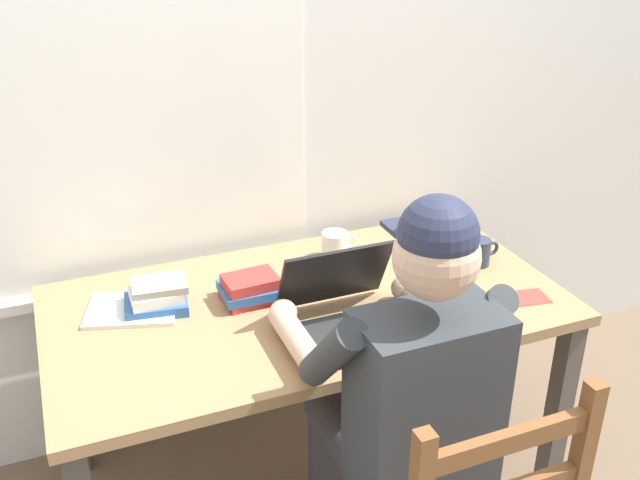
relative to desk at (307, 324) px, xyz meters
name	(u,v)px	position (x,y,z in m)	size (l,w,h in m)	color
ground_plane	(309,478)	(0.00, 0.00, -0.63)	(8.00, 8.00, 0.00)	brown
back_wall	(249,72)	(-0.01, 0.48, 0.67)	(6.00, 0.08, 2.60)	silver
desk	(307,324)	(0.00, 0.00, 0.00)	(1.53, 0.80, 0.71)	#9E7A51
seated_person	(403,390)	(0.07, -0.47, 0.07)	(0.50, 0.60, 1.26)	#33383D
laptop	(348,311)	(0.05, -0.18, 0.13)	(0.33, 0.33, 0.22)	black
computer_mouse	(437,319)	(0.29, -0.26, 0.10)	(0.06, 0.10, 0.03)	black
coffee_mug_white	(335,245)	(0.19, 0.23, 0.13)	(0.13, 0.09, 0.09)	white
coffee_mug_dark	(480,252)	(0.61, 0.01, 0.13)	(0.11, 0.08, 0.09)	#2D384C
book_stack_main	(249,288)	(-0.16, 0.07, 0.12)	(0.17, 0.15, 0.08)	#BC332D
book_stack_side	(157,297)	(-0.42, 0.12, 0.12)	(0.20, 0.16, 0.09)	#2D5B9E
paper_pile_near_laptop	(132,309)	(-0.50, 0.13, 0.09)	(0.26, 0.19, 0.01)	white
landscape_photo_print	(526,298)	(0.62, -0.24, 0.08)	(0.13, 0.09, 0.00)	#C63D33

